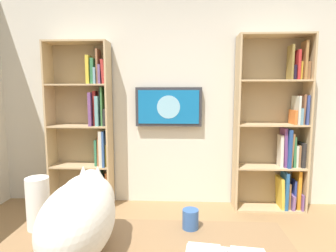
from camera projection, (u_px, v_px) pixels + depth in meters
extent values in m
cube|color=silver|center=(174.00, 98.00, 3.44)|extent=(4.52, 0.06, 2.70)
cube|color=tan|center=(306.00, 125.00, 3.22)|extent=(0.02, 0.28, 2.07)
cube|color=tan|center=(236.00, 124.00, 3.26)|extent=(0.02, 0.28, 2.07)
cube|color=tan|center=(268.00, 123.00, 3.37)|extent=(0.84, 0.01, 2.07)
cube|color=tan|center=(267.00, 207.00, 3.37)|extent=(0.79, 0.27, 0.02)
cube|color=tan|center=(269.00, 167.00, 3.30)|extent=(0.79, 0.27, 0.02)
cube|color=tan|center=(271.00, 125.00, 3.24)|extent=(0.79, 0.27, 0.02)
cube|color=tan|center=(273.00, 81.00, 3.18)|extent=(0.79, 0.27, 0.02)
cube|color=tan|center=(275.00, 35.00, 3.11)|extent=(0.79, 0.27, 0.02)
cube|color=#724C8B|center=(299.00, 200.00, 3.33)|extent=(0.02, 0.24, 0.19)
cube|color=orange|center=(297.00, 188.00, 3.33)|extent=(0.04, 0.20, 0.47)
cube|color=#2F409C|center=(293.00, 193.00, 3.33)|extent=(0.02, 0.13, 0.35)
cube|color=slate|center=(291.00, 201.00, 3.33)|extent=(0.04, 0.22, 0.17)
cube|color=#9E6D3C|center=(287.00, 195.00, 3.33)|extent=(0.04, 0.15, 0.31)
cube|color=#245896|center=(284.00, 190.00, 3.31)|extent=(0.04, 0.21, 0.45)
cube|color=gold|center=(280.00, 192.00, 3.34)|extent=(0.06, 0.22, 0.37)
cube|color=#2A292A|center=(301.00, 155.00, 3.26)|extent=(0.04, 0.17, 0.29)
cube|color=#9E6D45|center=(298.00, 156.00, 3.28)|extent=(0.03, 0.13, 0.26)
cube|color=silver|center=(296.00, 156.00, 3.26)|extent=(0.03, 0.12, 0.26)
cube|color=#35774C|center=(293.00, 152.00, 3.26)|extent=(0.04, 0.14, 0.37)
cube|color=#9B663B|center=(290.00, 150.00, 3.27)|extent=(0.04, 0.19, 0.41)
cube|color=navy|center=(287.00, 148.00, 3.26)|extent=(0.04, 0.21, 0.45)
cube|color=#764283|center=(284.00, 147.00, 3.27)|extent=(0.05, 0.18, 0.47)
cube|color=silver|center=(280.00, 151.00, 3.27)|extent=(0.04, 0.13, 0.38)
cube|color=#39498F|center=(305.00, 110.00, 3.18)|extent=(0.03, 0.19, 0.34)
cube|color=#915E41|center=(301.00, 109.00, 3.21)|extent=(0.03, 0.20, 0.35)
cube|color=#6595AC|center=(298.00, 116.00, 3.21)|extent=(0.03, 0.23, 0.19)
cube|color=silver|center=(296.00, 110.00, 3.19)|extent=(0.02, 0.23, 0.33)
cube|color=orange|center=(293.00, 117.00, 3.20)|extent=(0.03, 0.20, 0.17)
cube|color=#8F5F39|center=(307.00, 71.00, 3.14)|extent=(0.03, 0.14, 0.20)
cube|color=#A57440|center=(304.00, 61.00, 3.11)|extent=(0.03, 0.15, 0.43)
cube|color=gold|center=(299.00, 71.00, 3.15)|extent=(0.04, 0.12, 0.20)
cube|color=red|center=(296.00, 65.00, 3.14)|extent=(0.03, 0.21, 0.33)
cube|color=black|center=(292.00, 73.00, 3.16)|extent=(0.03, 0.21, 0.16)
cube|color=olive|center=(290.00, 63.00, 3.14)|extent=(0.02, 0.17, 0.39)
cube|color=tan|center=(109.00, 126.00, 3.34)|extent=(0.02, 0.28, 2.01)
cube|color=tan|center=(51.00, 126.00, 3.37)|extent=(0.02, 0.28, 2.01)
cube|color=tan|center=(84.00, 125.00, 3.49)|extent=(0.76, 0.01, 2.01)
cube|color=tan|center=(83.00, 204.00, 3.48)|extent=(0.71, 0.27, 0.02)
cube|color=tan|center=(81.00, 166.00, 3.41)|extent=(0.71, 0.27, 0.02)
cube|color=tan|center=(80.00, 126.00, 3.35)|extent=(0.71, 0.27, 0.02)
cube|color=tan|center=(78.00, 85.00, 3.29)|extent=(0.71, 0.27, 0.02)
cube|color=tan|center=(77.00, 42.00, 3.23)|extent=(0.71, 0.27, 0.02)
cube|color=orange|center=(108.00, 188.00, 3.43)|extent=(0.04, 0.14, 0.41)
cube|color=black|center=(104.00, 191.00, 3.42)|extent=(0.04, 0.15, 0.35)
cube|color=#38744D|center=(101.00, 187.00, 3.43)|extent=(0.02, 0.18, 0.43)
cube|color=#72498D|center=(99.00, 191.00, 3.43)|extent=(0.03, 0.13, 0.34)
cube|color=gold|center=(96.00, 191.00, 3.43)|extent=(0.02, 0.16, 0.33)
cube|color=#7C4D8A|center=(94.00, 186.00, 3.44)|extent=(0.03, 0.14, 0.46)
cube|color=#5E8D9F|center=(91.00, 187.00, 3.44)|extent=(0.03, 0.22, 0.41)
cube|color=yellow|center=(108.00, 155.00, 3.38)|extent=(0.02, 0.15, 0.27)
cube|color=#335798|center=(105.00, 148.00, 3.36)|extent=(0.02, 0.23, 0.43)
cube|color=beige|center=(102.00, 148.00, 3.36)|extent=(0.04, 0.19, 0.44)
cube|color=#A3623B|center=(99.00, 151.00, 3.38)|extent=(0.03, 0.13, 0.36)
cube|color=#317954|center=(97.00, 152.00, 3.39)|extent=(0.03, 0.15, 0.32)
cube|color=#2A2929|center=(106.00, 117.00, 3.32)|extent=(0.04, 0.21, 0.20)
cube|color=#407D3E|center=(103.00, 106.00, 3.29)|extent=(0.02, 0.16, 0.46)
cube|color=black|center=(102.00, 106.00, 3.31)|extent=(0.02, 0.13, 0.46)
cube|color=#68A3A9|center=(99.00, 111.00, 3.30)|extent=(0.04, 0.19, 0.36)
cube|color=red|center=(96.00, 108.00, 3.30)|extent=(0.03, 0.13, 0.42)
cube|color=#724582|center=(92.00, 109.00, 3.30)|extent=(0.03, 0.21, 0.40)
cube|color=#B8322E|center=(105.00, 72.00, 3.25)|extent=(0.05, 0.21, 0.28)
cube|color=slate|center=(101.00, 75.00, 3.25)|extent=(0.03, 0.22, 0.22)
cube|color=#926041|center=(99.00, 67.00, 3.24)|extent=(0.02, 0.16, 0.40)
cube|color=#729EB2|center=(97.00, 76.00, 3.26)|extent=(0.03, 0.23, 0.19)
cube|color=#357849|center=(94.00, 71.00, 3.27)|extent=(0.04, 0.18, 0.30)
cube|color=gold|center=(89.00, 70.00, 3.25)|extent=(0.04, 0.18, 0.33)
cube|color=#333338|center=(169.00, 107.00, 3.38)|extent=(0.82, 0.06, 0.48)
cube|color=#146BB2|center=(168.00, 107.00, 3.35)|extent=(0.75, 0.01, 0.41)
cylinder|color=#8CCCEA|center=(168.00, 107.00, 3.34)|extent=(0.28, 0.00, 0.28)
ellipsoid|color=silver|center=(78.00, 220.00, 1.10)|extent=(0.28, 0.47, 0.31)
ellipsoid|color=silver|center=(87.00, 201.00, 1.20)|extent=(0.24, 0.26, 0.23)
sphere|color=silver|center=(91.00, 183.00, 1.26)|extent=(0.12, 0.12, 0.12)
cone|color=silver|center=(98.00, 173.00, 1.25)|extent=(0.05, 0.05, 0.07)
cone|color=silver|center=(83.00, 173.00, 1.25)|extent=(0.05, 0.05, 0.07)
cone|color=beige|center=(97.00, 175.00, 1.24)|extent=(0.03, 0.03, 0.05)
cone|color=beige|center=(83.00, 174.00, 1.25)|extent=(0.03, 0.03, 0.05)
cylinder|color=silver|center=(226.00, 250.00, 1.14)|extent=(0.02, 0.02, 0.01)
cylinder|color=white|center=(38.00, 203.00, 1.34)|extent=(0.11, 0.11, 0.26)
cylinder|color=#335999|center=(190.00, 219.00, 1.35)|extent=(0.08, 0.08, 0.10)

